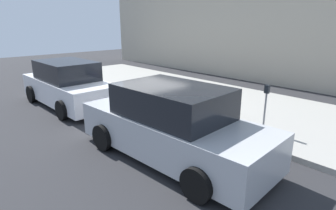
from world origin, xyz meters
name	(u,v)px	position (x,y,z in m)	size (l,w,h in m)	color
ground_plane	(143,108)	(0.00, 0.00, 0.00)	(40.00, 40.00, 0.00)	#28282B
sidewalk_curb	(190,94)	(0.00, -2.50, 0.07)	(18.00, 5.00, 0.14)	#9E9B93
suitcase_black_0	(218,110)	(-2.93, -0.58, 0.49)	(0.36, 0.26, 1.00)	black
suitcase_navy_1	(206,109)	(-2.50, -0.54, 0.40)	(0.37, 0.28, 0.80)	navy
suitcase_red_2	(198,104)	(-2.04, -0.68, 0.46)	(0.44, 0.28, 0.70)	red
suitcase_olive_3	(185,99)	(-1.54, -0.58, 0.52)	(0.44, 0.25, 1.07)	#59601E
suitcase_silver_4	(175,98)	(-1.06, -0.61, 0.47)	(0.41, 0.20, 0.88)	#9EA0A8
suitcase_teal_5	(166,96)	(-0.61, -0.59, 0.45)	(0.37, 0.24, 0.87)	#0F606B
fire_hydrant	(151,89)	(0.27, -0.62, 0.54)	(0.39, 0.21, 0.77)	#99999E
bollard_post	(139,88)	(0.82, -0.47, 0.51)	(0.12, 0.12, 0.73)	brown
parking_meter	(266,101)	(-4.25, -0.87, 0.97)	(0.12, 0.09, 1.27)	slate
parked_car_silver_0	(172,125)	(-3.50, 1.84, 0.78)	(4.75, 2.20, 1.67)	#B2B5BA
parked_car_white_1	(68,85)	(2.10, 1.84, 0.77)	(4.56, 2.01, 1.65)	silver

